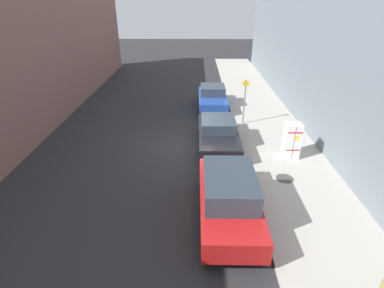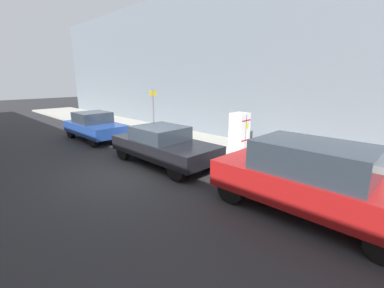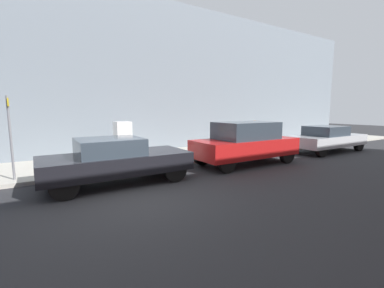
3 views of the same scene
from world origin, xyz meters
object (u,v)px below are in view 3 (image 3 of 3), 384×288
object	(u,v)px
street_sign_post	(10,133)
pedestrian_walking_far	(254,131)
parked_sedan_dark	(116,160)
parked_suv_red	(246,142)
parked_sedan_silver	(327,138)
discarded_refrigerator	(123,140)

from	to	relation	value
street_sign_post	pedestrian_walking_far	distance (m)	11.82
parked_sedan_dark	pedestrian_walking_far	bearing A→B (deg)	108.93
pedestrian_walking_far	parked_sedan_dark	world-z (taller)	pedestrian_walking_far
parked_suv_red	parked_sedan_silver	bearing A→B (deg)	90.00
discarded_refrigerator	parked_sedan_dark	world-z (taller)	discarded_refrigerator
street_sign_post	parked_sedan_silver	world-z (taller)	street_sign_post
parked_suv_red	street_sign_post	bearing A→B (deg)	-101.33
street_sign_post	pedestrian_walking_far	size ratio (longest dim) A/B	1.67
discarded_refrigerator	street_sign_post	world-z (taller)	street_sign_post
street_sign_post	parked_suv_red	size ratio (longest dim) A/B	0.56
pedestrian_walking_far	parked_sedan_silver	world-z (taller)	pedestrian_walking_far
discarded_refrigerator	street_sign_post	distance (m)	4.26
pedestrian_walking_far	parked_sedan_silver	distance (m)	3.87
parked_suv_red	parked_sedan_silver	xyz separation A→B (m)	(0.00, 5.95, -0.18)
parked_suv_red	parked_sedan_silver	world-z (taller)	parked_suv_red
parked_sedan_dark	parked_suv_red	xyz separation A→B (m)	(-0.00, 5.40, 0.17)
street_sign_post	parked_sedan_dark	bearing A→B (deg)	58.89
parked_suv_red	parked_sedan_silver	distance (m)	5.95
discarded_refrigerator	street_sign_post	size ratio (longest dim) A/B	0.64
street_sign_post	parked_sedan_dark	distance (m)	3.24
discarded_refrigerator	parked_sedan_silver	world-z (taller)	discarded_refrigerator
discarded_refrigerator	parked_sedan_dark	size ratio (longest dim) A/B	0.37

